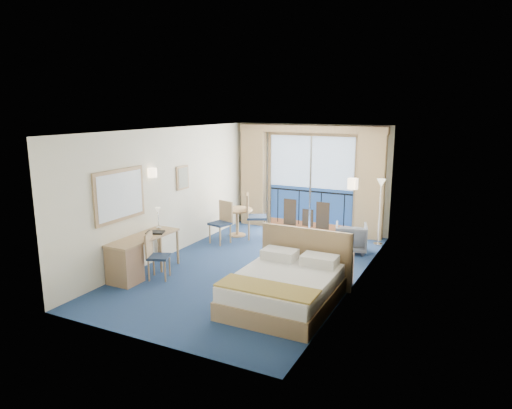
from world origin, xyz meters
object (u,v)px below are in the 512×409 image
(nightstand, at_px, (338,270))
(armchair, at_px, (351,238))
(bed, at_px, (285,287))
(desk_chair, at_px, (155,253))
(table_chair_a, at_px, (253,213))
(floor_lamp, at_px, (381,195))
(table_chair_b, at_px, (223,220))
(round_table, at_px, (237,215))
(desk, at_px, (129,260))

(nightstand, height_order, armchair, armchair)
(bed, bearing_deg, nightstand, 64.35)
(bed, xyz_separation_m, desk_chair, (-2.59, -0.02, 0.20))
(desk_chair, bearing_deg, nightstand, -91.41)
(bed, height_order, table_chair_a, table_chair_a)
(floor_lamp, bearing_deg, table_chair_a, -164.24)
(table_chair_b, bearing_deg, bed, -28.57)
(desk_chair, height_order, table_chair_a, table_chair_a)
(table_chair_b, bearing_deg, armchair, 27.74)
(nightstand, height_order, round_table, round_table)
(armchair, bearing_deg, nightstand, 83.02)
(desk, bearing_deg, round_table, 84.70)
(nightstand, distance_m, desk_chair, 3.34)
(armchair, distance_m, desk, 4.71)
(bed, distance_m, armchair, 3.17)
(bed, xyz_separation_m, floor_lamp, (0.66, 3.94, 0.87))
(nightstand, xyz_separation_m, floor_lamp, (0.12, 2.82, 0.87))
(armchair, xyz_separation_m, desk, (-3.16, -3.49, 0.09))
(bed, height_order, floor_lamp, floor_lamp)
(nightstand, height_order, table_chair_b, table_chair_b)
(floor_lamp, xyz_separation_m, table_chair_b, (-3.30, -1.43, -0.61))
(bed, bearing_deg, table_chair_a, 124.62)
(desk, relative_size, table_chair_a, 1.44)
(armchair, bearing_deg, round_table, -15.95)
(table_chair_b, bearing_deg, table_chair_a, 68.23)
(armchair, relative_size, round_table, 0.92)
(armchair, bearing_deg, floor_lamp, -134.88)
(floor_lamp, distance_m, desk, 5.64)
(nightstand, distance_m, table_chair_b, 3.48)
(table_chair_a, bearing_deg, floor_lamp, -101.04)
(table_chair_a, bearing_deg, armchair, -116.37)
(armchair, bearing_deg, bed, 70.19)
(table_chair_b, bearing_deg, round_table, 102.59)
(nightstand, bearing_deg, desk, -157.37)
(desk_chair, xyz_separation_m, round_table, (-0.02, 3.20, 0.02))
(bed, xyz_separation_m, nightstand, (0.54, 1.12, -0.00))
(desk_chair, xyz_separation_m, table_chair_a, (0.42, 3.17, 0.12))
(floor_lamp, bearing_deg, bed, -99.53)
(nightstand, distance_m, desk, 3.77)
(desk_chair, bearing_deg, desk, 109.91)
(armchair, relative_size, desk_chair, 0.79)
(desk_chair, distance_m, table_chair_b, 2.54)
(floor_lamp, distance_m, table_chair_a, 3.00)
(bed, relative_size, desk_chair, 2.27)
(floor_lamp, height_order, desk_chair, floor_lamp)
(round_table, bearing_deg, bed, -50.52)
(desk, height_order, desk_chair, desk_chair)
(desk, bearing_deg, desk_chair, 41.41)
(desk_chair, bearing_deg, table_chair_a, -29.11)
(nightstand, bearing_deg, table_chair_b, 156.37)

